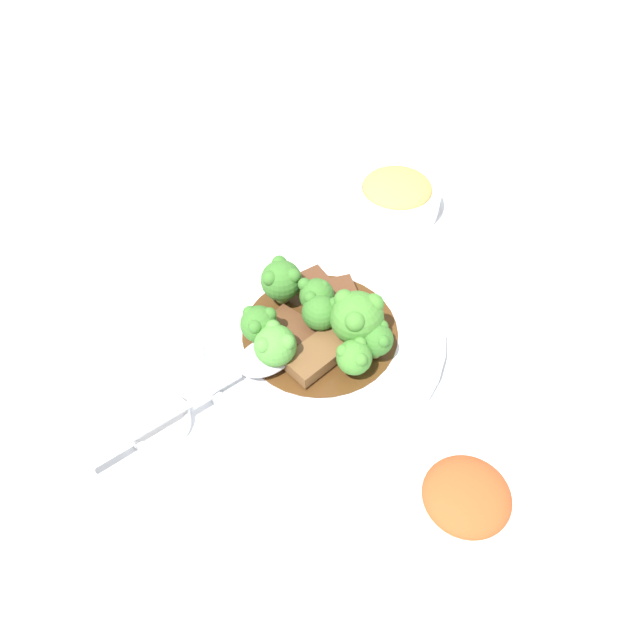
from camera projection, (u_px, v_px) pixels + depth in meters
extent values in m
plane|color=silver|center=(320.00, 341.00, 0.66)|extent=(4.00, 4.00, 0.00)
cylinder|color=white|center=(320.00, 336.00, 0.65)|extent=(0.26, 0.26, 0.01)
torus|color=white|center=(320.00, 332.00, 0.64)|extent=(0.26, 0.26, 0.01)
cylinder|color=#4C2D14|center=(320.00, 332.00, 0.64)|extent=(0.16, 0.16, 0.00)
cube|color=#56331E|center=(295.00, 327.00, 0.64)|extent=(0.07, 0.06, 0.01)
cube|color=#56331E|center=(346.00, 307.00, 0.65)|extent=(0.08, 0.04, 0.01)
cube|color=#56331E|center=(319.00, 288.00, 0.67)|extent=(0.06, 0.05, 0.01)
cube|color=brown|center=(318.00, 354.00, 0.61)|extent=(0.07, 0.08, 0.01)
cylinder|color=#7FA84C|center=(282.00, 295.00, 0.66)|extent=(0.01, 0.01, 0.01)
sphere|color=#387028|center=(281.00, 280.00, 0.65)|extent=(0.04, 0.04, 0.04)
sphere|color=#387028|center=(279.00, 263.00, 0.64)|extent=(0.02, 0.02, 0.02)
sphere|color=#387028|center=(270.00, 278.00, 0.63)|extent=(0.02, 0.02, 0.02)
sphere|color=#387028|center=(293.00, 276.00, 0.63)|extent=(0.02, 0.02, 0.02)
cylinder|color=#8EB756|center=(356.00, 334.00, 0.63)|extent=(0.02, 0.02, 0.01)
sphere|color=#427F2D|center=(357.00, 318.00, 0.61)|extent=(0.05, 0.05, 0.05)
sphere|color=#427F2D|center=(344.00, 300.00, 0.60)|extent=(0.02, 0.02, 0.02)
sphere|color=#427F2D|center=(355.00, 321.00, 0.59)|extent=(0.02, 0.02, 0.02)
sphere|color=#427F2D|center=(374.00, 304.00, 0.60)|extent=(0.02, 0.02, 0.02)
cylinder|color=#7FA84C|center=(353.00, 368.00, 0.60)|extent=(0.01, 0.01, 0.01)
sphere|color=#427F2D|center=(354.00, 357.00, 0.59)|extent=(0.03, 0.03, 0.03)
sphere|color=#427F2D|center=(343.00, 351.00, 0.58)|extent=(0.01, 0.01, 0.01)
sphere|color=#427F2D|center=(361.00, 359.00, 0.58)|extent=(0.01, 0.01, 0.01)
sphere|color=#427F2D|center=(360.00, 343.00, 0.59)|extent=(0.01, 0.01, 0.01)
cylinder|color=#8EB756|center=(324.00, 324.00, 0.64)|extent=(0.01, 0.01, 0.01)
sphere|color=#387028|center=(325.00, 311.00, 0.62)|extent=(0.04, 0.04, 0.04)
sphere|color=#387028|center=(316.00, 310.00, 0.61)|extent=(0.01, 0.01, 0.01)
sphere|color=#387028|center=(335.00, 307.00, 0.61)|extent=(0.01, 0.01, 0.01)
sphere|color=#387028|center=(323.00, 296.00, 0.62)|extent=(0.01, 0.01, 0.01)
cylinder|color=#7FA84C|center=(260.00, 337.00, 0.62)|extent=(0.01, 0.01, 0.02)
sphere|color=#387028|center=(259.00, 324.00, 0.61)|extent=(0.04, 0.04, 0.04)
sphere|color=#387028|center=(255.00, 326.00, 0.59)|extent=(0.01, 0.01, 0.01)
sphere|color=#387028|center=(269.00, 314.00, 0.60)|extent=(0.01, 0.01, 0.01)
sphere|color=#387028|center=(250.00, 312.00, 0.60)|extent=(0.01, 0.01, 0.01)
cylinder|color=#7FA84C|center=(375.00, 351.00, 0.62)|extent=(0.01, 0.01, 0.01)
sphere|color=#387028|center=(376.00, 339.00, 0.60)|extent=(0.03, 0.03, 0.03)
sphere|color=#387028|center=(383.00, 341.00, 0.59)|extent=(0.01, 0.01, 0.01)
sphere|color=#387028|center=(382.00, 326.00, 0.60)|extent=(0.01, 0.01, 0.01)
sphere|color=#387028|center=(366.00, 333.00, 0.59)|extent=(0.01, 0.01, 0.01)
cylinder|color=#8EB756|center=(276.00, 358.00, 0.61)|extent=(0.01, 0.01, 0.01)
sphere|color=#4C8E38|center=(275.00, 346.00, 0.60)|extent=(0.04, 0.04, 0.04)
sphere|color=#4C8E38|center=(287.00, 342.00, 0.58)|extent=(0.02, 0.02, 0.02)
sphere|color=#4C8E38|center=(273.00, 328.00, 0.59)|extent=(0.02, 0.02, 0.02)
sphere|color=#4C8E38|center=(264.00, 345.00, 0.58)|extent=(0.02, 0.02, 0.02)
cylinder|color=#8EB756|center=(313.00, 310.00, 0.65)|extent=(0.01, 0.01, 0.02)
sphere|color=#387028|center=(313.00, 296.00, 0.63)|extent=(0.04, 0.04, 0.04)
sphere|color=#387028|center=(323.00, 287.00, 0.63)|extent=(0.01, 0.01, 0.01)
sphere|color=#387028|center=(304.00, 284.00, 0.63)|extent=(0.01, 0.01, 0.01)
sphere|color=#387028|center=(311.00, 298.00, 0.62)|extent=(0.01, 0.01, 0.01)
ellipsoid|color=#B7B7BC|center=(267.00, 356.00, 0.61)|extent=(0.07, 0.08, 0.01)
cylinder|color=#B7B7BC|center=(164.00, 419.00, 0.57)|extent=(0.08, 0.15, 0.01)
cylinder|color=white|center=(457.00, 518.00, 0.53)|extent=(0.05, 0.05, 0.01)
cylinder|color=white|center=(461.00, 509.00, 0.52)|extent=(0.09, 0.09, 0.04)
torus|color=white|center=(466.00, 498.00, 0.50)|extent=(0.09, 0.09, 0.01)
ellipsoid|color=#D14C23|center=(466.00, 497.00, 0.50)|extent=(0.07, 0.07, 0.03)
cylinder|color=white|center=(395.00, 208.00, 0.79)|extent=(0.06, 0.06, 0.01)
cylinder|color=white|center=(396.00, 200.00, 0.78)|extent=(0.11, 0.11, 0.03)
torus|color=white|center=(397.00, 189.00, 0.76)|extent=(0.11, 0.11, 0.01)
ellipsoid|color=tan|center=(397.00, 188.00, 0.76)|extent=(0.08, 0.08, 0.02)
cylinder|color=white|center=(158.00, 422.00, 0.59)|extent=(0.06, 0.06, 0.01)
torus|color=white|center=(157.00, 419.00, 0.58)|extent=(0.06, 0.06, 0.01)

